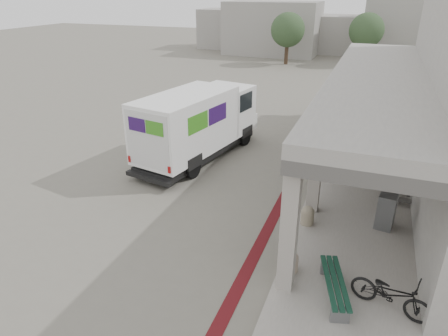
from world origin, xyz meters
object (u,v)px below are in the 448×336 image
at_px(fedex_truck, 199,123).
at_px(utility_cabinet, 386,210).
at_px(bicycle_black, 391,293).
at_px(bench, 335,285).

distance_m(fedex_truck, utility_cabinet, 8.44).
xyz_separation_m(fedex_truck, bicycle_black, (7.86, -7.02, -1.00)).
relative_size(bench, utility_cabinet, 1.80).
bearing_deg(fedex_truck, utility_cabinet, -12.43).
distance_m(bench, bicycle_black, 1.23).
distance_m(fedex_truck, bicycle_black, 10.58).
distance_m(fedex_truck, bench, 9.72).
xyz_separation_m(bench, bicycle_black, (1.23, -0.01, 0.15)).
bearing_deg(utility_cabinet, bicycle_black, -79.04).
height_order(bench, utility_cabinet, utility_cabinet).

